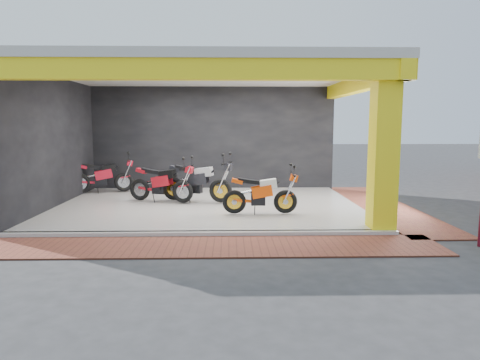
# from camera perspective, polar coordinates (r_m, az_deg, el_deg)

# --- Properties ---
(ground) EXTENTS (80.00, 80.00, 0.00)m
(ground) POSITION_cam_1_polar(r_m,az_deg,el_deg) (9.74, -4.81, -5.95)
(ground) COLOR #2D2D30
(ground) RESTS_ON ground
(showroom_floor) EXTENTS (8.00, 6.00, 0.10)m
(showroom_floor) POSITION_cam_1_polar(r_m,az_deg,el_deg) (11.68, -4.23, -3.45)
(showroom_floor) COLOR silver
(showroom_floor) RESTS_ON ground
(showroom_ceiling) EXTENTS (8.40, 6.40, 0.20)m
(showroom_ceiling) POSITION_cam_1_polar(r_m,az_deg,el_deg) (11.55, -4.40, 14.12)
(showroom_ceiling) COLOR beige
(showroom_ceiling) RESTS_ON corner_column
(back_wall) EXTENTS (8.20, 0.20, 3.50)m
(back_wall) POSITION_cam_1_polar(r_m,az_deg,el_deg) (14.58, -3.70, 5.44)
(back_wall) COLOR black
(back_wall) RESTS_ON ground
(left_wall) EXTENTS (0.20, 6.20, 3.50)m
(left_wall) POSITION_cam_1_polar(r_m,az_deg,el_deg) (12.39, -23.68, 4.50)
(left_wall) COLOR black
(left_wall) RESTS_ON ground
(corner_column) EXTENTS (0.50, 0.50, 3.50)m
(corner_column) POSITION_cam_1_polar(r_m,az_deg,el_deg) (9.28, 18.62, 3.96)
(corner_column) COLOR yellow
(corner_column) RESTS_ON ground
(header_beam_front) EXTENTS (8.40, 0.30, 0.40)m
(header_beam_front) POSITION_cam_1_polar(r_m,az_deg,el_deg) (8.54, -5.46, 14.47)
(header_beam_front) COLOR yellow
(header_beam_front) RESTS_ON corner_column
(header_beam_right) EXTENTS (0.30, 6.40, 0.40)m
(header_beam_right) POSITION_cam_1_polar(r_m,az_deg,el_deg) (12.00, 15.51, 12.18)
(header_beam_right) COLOR yellow
(header_beam_right) RESTS_ON corner_column
(floor_kerb) EXTENTS (8.00, 0.20, 0.10)m
(floor_kerb) POSITION_cam_1_polar(r_m,az_deg,el_deg) (8.74, -5.21, -7.17)
(floor_kerb) COLOR silver
(floor_kerb) RESTS_ON ground
(paver_front) EXTENTS (9.00, 1.40, 0.03)m
(paver_front) POSITION_cam_1_polar(r_m,az_deg,el_deg) (8.00, -5.57, -8.82)
(paver_front) COLOR brown
(paver_front) RESTS_ON ground
(paver_right) EXTENTS (1.40, 7.00, 0.03)m
(paver_right) POSITION_cam_1_polar(r_m,az_deg,el_deg) (12.41, 18.53, -3.33)
(paver_right) COLOR brown
(paver_right) RESTS_ON ground
(moto_hero) EXTENTS (1.90, 0.70, 1.16)m
(moto_hero) POSITION_cam_1_polar(r_m,az_deg,el_deg) (10.29, 6.10, -1.38)
(moto_hero) COLOR #FF4F0A
(moto_hero) RESTS_ON showroom_floor
(moto_row_a) EXTENTS (2.33, 1.45, 1.34)m
(moto_row_a) POSITION_cam_1_polar(r_m,az_deg,el_deg) (11.63, -2.61, 0.10)
(moto_row_a) COLOR black
(moto_row_a) RESTS_ON showroom_floor
(moto_row_b) EXTENTS (2.17, 1.36, 1.24)m
(moto_row_b) POSITION_cam_1_polar(r_m,az_deg,el_deg) (11.71, -7.68, -0.14)
(moto_row_b) COLOR red
(moto_row_b) RESTS_ON showroom_floor
(moto_row_d) EXTENTS (2.13, 1.22, 1.23)m
(moto_row_d) POSITION_cam_1_polar(r_m,az_deg,el_deg) (14.11, -15.26, 0.91)
(moto_row_d) COLOR #AF1223
(moto_row_d) RESTS_ON showroom_floor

